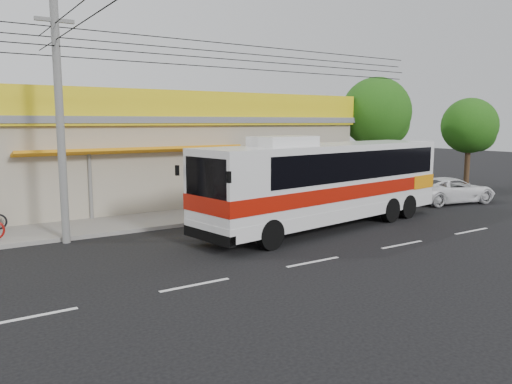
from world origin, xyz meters
TOP-DOWN VIEW (x-y plane):
  - ground at (0.00, 0.00)m, footprint 120.00×120.00m
  - sidewalk at (0.00, 6.00)m, footprint 30.00×3.20m
  - lane_markings at (0.00, -2.50)m, footprint 50.00×0.12m
  - storefront_building at (-0.01, 11.54)m, footprint 22.60×9.20m
  - coach_bus at (3.94, 1.24)m, footprint 12.38×4.38m
  - white_car at (13.36, 2.35)m, footprint 5.19×3.14m
  - utility_pole at (-5.78, 4.20)m, footprint 34.00×14.00m
  - tree_near at (13.19, 7.49)m, footprint 4.18×4.18m
  - tree_far at (19.20, 5.29)m, footprint 3.48×3.48m

SIDE VIEW (x-z plane):
  - ground at x=0.00m, z-range 0.00..0.00m
  - lane_markings at x=0.00m, z-range -0.01..0.01m
  - sidewalk at x=0.00m, z-range 0.00..0.15m
  - white_car at x=13.36m, z-range 0.00..1.35m
  - coach_bus at x=3.94m, z-range 0.13..3.87m
  - storefront_building at x=-0.01m, z-range -0.55..5.15m
  - tree_far at x=19.20m, z-range 1.02..6.78m
  - tree_near at x=13.19m, z-range 1.22..8.15m
  - utility_pole at x=-5.78m, z-range 2.75..11.23m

